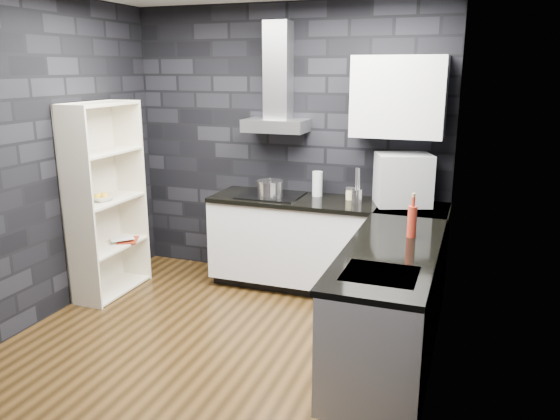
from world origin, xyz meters
The scene contains 27 objects.
ground centered at (0.00, 0.00, 0.00)m, with size 3.20×3.20×0.00m, color #402A12.
wall_back centered at (0.00, 1.62, 1.35)m, with size 3.20×0.05×2.70m, color black.
wall_front centered at (0.00, -1.62, 1.35)m, with size 3.20×0.05×2.70m, color black.
wall_left centered at (-1.62, 0.00, 1.35)m, with size 0.05×3.20×2.70m, color black.
wall_right centered at (1.62, 0.00, 1.35)m, with size 0.05×3.20×2.70m, color black.
toekick_back centered at (0.50, 1.34, 0.05)m, with size 2.18×0.50×0.10m, color black.
toekick_right centered at (1.34, 0.10, 0.05)m, with size 0.50×1.78×0.10m, color black.
counter_back_cab centered at (0.50, 1.30, 0.48)m, with size 2.20×0.60×0.76m, color white.
counter_right_cab centered at (1.30, 0.10, 0.48)m, with size 0.60×1.80×0.76m, color white.
counter_back_top centered at (0.50, 1.29, 0.88)m, with size 2.20×0.62×0.04m, color black.
counter_right_top centered at (1.29, 0.10, 0.88)m, with size 0.62×1.80×0.04m, color black.
counter_corner_top centered at (1.30, 1.30, 0.88)m, with size 0.62×0.62×0.04m, color black.
hood_body centered at (-0.05, 1.43, 1.56)m, with size 0.60×0.34×0.12m, color #ACACB2.
hood_chimney centered at (-0.05, 1.50, 2.07)m, with size 0.24×0.20×0.90m, color #ACACB2.
upper_cabinet centered at (1.10, 1.43, 1.85)m, with size 0.80×0.35×0.70m, color silver.
cooktop centered at (-0.05, 1.30, 0.91)m, with size 0.58×0.50×0.01m, color black.
sink_rim centered at (1.30, -0.40, 0.89)m, with size 0.44×0.40×0.01m, color #ACACB2.
pot centered at (-0.02, 1.20, 0.98)m, with size 0.24×0.24×0.14m, color silver.
glass_vase centered at (0.37, 1.44, 1.02)m, with size 0.10×0.10×0.24m, color silver.
storage_jar centered at (0.70, 1.40, 0.95)m, with size 0.08×0.08×0.10m, color beige.
utensil_crock centered at (0.78, 1.32, 0.96)m, with size 0.09×0.09×0.12m, color silver.
appliance_garage centered at (1.18, 1.38, 1.12)m, with size 0.47×0.37×0.47m, color #B0B3B8.
red_bottle centered at (1.38, 0.40, 1.01)m, with size 0.07×0.07×0.23m, color #AF2F1C.
bookshelf centered at (-1.42, 0.59, 0.90)m, with size 0.34×0.80×1.80m, color beige.
fruit_bowl centered at (-1.42, 0.53, 0.94)m, with size 0.21×0.21×0.05m, color silver.
book_red centered at (-1.43, 0.74, 0.57)m, with size 0.19×0.02×0.25m, color maroon.
book_second centered at (-1.44, 0.78, 0.59)m, with size 0.16×0.02×0.22m, color #B2B2B2.
Camera 1 is at (1.78, -3.49, 2.09)m, focal length 35.00 mm.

